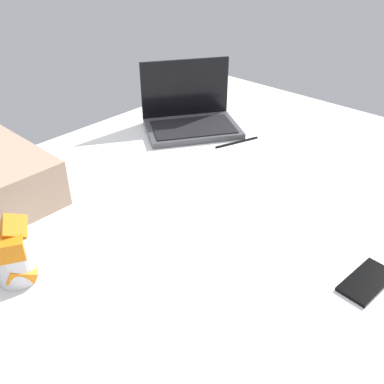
{
  "coord_description": "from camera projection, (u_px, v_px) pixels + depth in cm",
  "views": [
    {
      "loc": [
        -75.76,
        -58.8,
        83.12
      ],
      "look_at": [
        -7.96,
        3.77,
        24.0
      ],
      "focal_mm": 39.77,
      "sensor_mm": 36.0,
      "label": 1
    }
  ],
  "objects": [
    {
      "name": "charger_cable",
      "position": [
        237.0,
        142.0,
        1.47
      ],
      "size": [
        16.22,
        6.25,
        0.6
      ],
      "primitive_type": "cube",
      "rotation": [
        0.0,
        0.0,
        -0.34
      ],
      "color": "black",
      "rests_on": "bed_mattress"
    },
    {
      "name": "cell_phone",
      "position": [
        367.0,
        281.0,
        0.9
      ],
      "size": [
        14.55,
        8.03,
        0.8
      ],
      "primitive_type": "cube",
      "rotation": [
        0.0,
        0.0,
        1.48
      ],
      "color": "black",
      "rests_on": "bed_mattress"
    },
    {
      "name": "bed_mattress",
      "position": [
        221.0,
        230.0,
        1.2
      ],
      "size": [
        180.0,
        140.0,
        18.0
      ],
      "primitive_type": "cube",
      "color": "white",
      "rests_on": "ground"
    },
    {
      "name": "laptop",
      "position": [
        190.0,
        116.0,
        1.56
      ],
      "size": [
        40.21,
        37.39,
        23.0
      ],
      "rotation": [
        0.0,
        0.0,
        -0.58
      ],
      "color": "#4C4C51",
      "rests_on": "bed_mattress"
    },
    {
      "name": "snack_cup",
      "position": [
        15.0,
        255.0,
        0.89
      ],
      "size": [
        9.59,
        10.54,
        15.6
      ],
      "color": "silver",
      "rests_on": "bed_mattress"
    }
  ]
}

